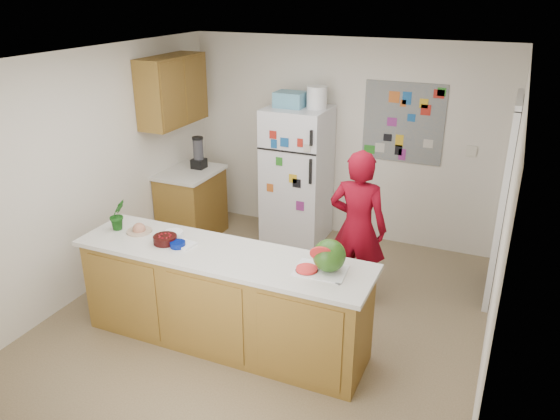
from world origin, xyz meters
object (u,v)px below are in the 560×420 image
at_px(watermelon, 329,256).
at_px(cherry_bowl, 165,239).
at_px(person, 358,228).
at_px(refrigerator, 297,175).

bearing_deg(watermelon, cherry_bowl, -176.80).
distance_m(person, cherry_bowl, 1.89).
height_order(refrigerator, person, refrigerator).
distance_m(refrigerator, cherry_bowl, 2.43).
relative_size(watermelon, cherry_bowl, 1.26).
relative_size(person, watermelon, 6.08).
xyz_separation_m(person, watermelon, (0.08, -1.15, 0.26)).
distance_m(refrigerator, watermelon, 2.63).
xyz_separation_m(refrigerator, person, (1.13, -1.18, -0.04)).
distance_m(watermelon, cherry_bowl, 1.52).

